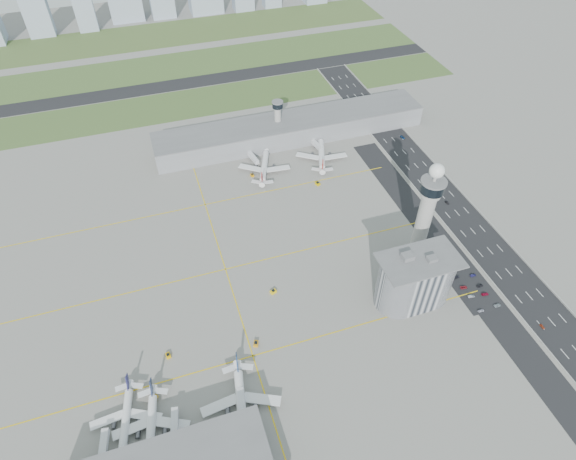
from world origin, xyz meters
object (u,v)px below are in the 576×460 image
object	(u,v)px
airplane_near_a	(125,418)
car_lot_4	(450,271)
airplane_far_a	(264,163)
car_lot_11	(459,259)
car_lot_9	(473,275)
admin_building	(415,279)
airplane_far_b	(322,151)
jet_bridge_near_2	(243,420)
tug_2	(256,343)
control_tower	(427,208)
car_hw_0	(542,327)
car_lot_5	(446,263)
tug_5	(318,183)
tug_1	(154,397)
car_lot_1	(471,296)
jet_bridge_near_1	(175,441)
car_lot_10	(463,266)
car_hw_2	(403,137)
secondary_tower	(278,117)
airplane_near_b	(150,427)
car_lot_8	(480,286)
airplane_near_c	(241,402)
tug_3	(273,291)
car_lot_2	(464,287)
car_lot_7	(485,294)
car_lot_3	(456,277)
car_hw_4	(353,102)
car_lot_0	(481,311)
tug_4	(252,175)
car_hw_1	(447,203)
jet_bridge_far_1	(313,142)

from	to	relation	value
airplane_near_a	car_lot_4	world-z (taller)	airplane_near_a
airplane_far_a	car_lot_11	xyz separation A→B (m)	(84.57, -120.41, -5.54)
car_lot_9	car_lot_4	bearing A→B (deg)	55.84
admin_building	airplane_far_b	bearing A→B (deg)	89.78
jet_bridge_near_2	tug_2	size ratio (longest dim) A/B	4.09
control_tower	car_hw_0	distance (m)	85.26
airplane_far_a	car_lot_5	xyz separation A→B (m)	(75.84, -120.26, -5.58)
airplane_near_a	tug_5	size ratio (longest dim) A/B	10.74
tug_1	car_lot_1	world-z (taller)	tug_1
jet_bridge_near_1	car_hw_0	world-z (taller)	jet_bridge_near_1
car_lot_1	car_lot_10	world-z (taller)	car_lot_10
tug_2	car_hw_2	bearing A→B (deg)	-115.20
secondary_tower	car_hw_0	world-z (taller)	secondary_tower
airplane_near_b	car_lot_8	xyz separation A→B (m)	(185.05, 25.13, -5.00)
airplane_near_c	tug_3	distance (m)	68.46
car_hw_2	car_lot_2	bearing A→B (deg)	-110.16
car_lot_4	car_lot_11	xyz separation A→B (m)	(9.76, 6.40, 0.03)
car_lot_7	tug_3	bearing A→B (deg)	76.79
airplane_near_b	car_hw_2	distance (m)	275.33
car_lot_3	car_lot_4	world-z (taller)	car_lot_4
car_hw_2	car_hw_4	xyz separation A→B (m)	(-14.35, 62.63, -0.02)
jet_bridge_near_1	car_lot_3	xyz separation A→B (m)	(167.00, 43.15, -2.30)
secondary_tower	car_hw_4	size ratio (longest dim) A/B	8.82
car_lot_3	car_lot_0	bearing A→B (deg)	173.54
airplane_far_a	car_lot_8	size ratio (longest dim) A/B	11.97
tug_1	car_lot_7	xyz separation A→B (m)	(181.37, 3.47, -0.34)
admin_building	tug_1	xyz separation A→B (m)	(-141.19, -15.02, -14.38)
tug_4	car_hw_1	xyz separation A→B (m)	(115.86, -69.57, -0.31)
car_lot_5	car_lot_10	distance (m)	9.86
car_hw_2	airplane_near_a	bearing A→B (deg)	-148.92
car_lot_11	control_tower	bearing A→B (deg)	47.18
jet_bridge_near_2	car_lot_1	distance (m)	140.00
car_lot_2	car_lot_3	bearing A→B (deg)	6.06
control_tower	car_lot_8	bearing A→B (deg)	-59.43
jet_bridge_near_2	tug_3	bearing A→B (deg)	-17.56
admin_building	jet_bridge_far_1	world-z (taller)	admin_building
tug_4	car_lot_3	bearing A→B (deg)	-63.30
tug_3	car_lot_8	size ratio (longest dim) A/B	0.91
tug_2	airplane_far_a	bearing A→B (deg)	-85.29
car_hw_0	tug_4	bearing A→B (deg)	122.78
airplane_near_c	car_lot_9	size ratio (longest dim) A/B	12.41
airplane_far_b	tug_3	bearing A→B (deg)	166.50
tug_2	car_hw_0	bearing A→B (deg)	-171.58
car_lot_5	car_hw_0	size ratio (longest dim) A/B	1.09
car_lot_4	car_lot_8	xyz separation A→B (m)	(9.85, -14.62, 0.04)
secondary_tower	airplane_far_a	world-z (taller)	secondary_tower
car_lot_1	car_lot_5	distance (m)	26.11
secondary_tower	jet_bridge_near_1	bearing A→B (deg)	-118.17
airplane_far_b	car_lot_7	xyz separation A→B (m)	(39.65, -148.12, -5.70)
secondary_tower	airplane_far_b	bearing A→B (deg)	-57.55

